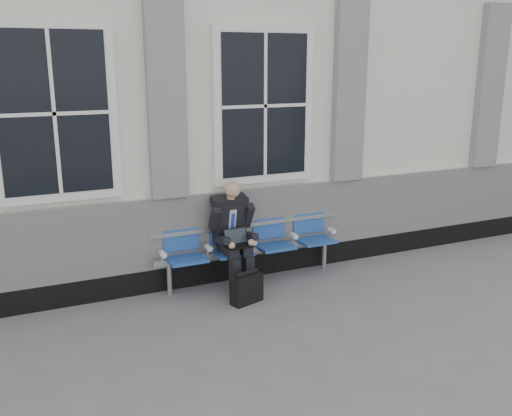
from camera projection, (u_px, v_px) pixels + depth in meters
name	position (u px, v px, depth m)	size (l,w,h in m)	color
ground	(289.00, 322.00, 6.29)	(70.00, 70.00, 0.00)	slate
station_building	(187.00, 99.00, 8.78)	(14.40, 4.40, 4.49)	white
bench	(251.00, 240.00, 7.36)	(2.60, 0.47, 0.91)	#9EA0A3
businessman	(233.00, 231.00, 7.08)	(0.54, 0.73, 1.37)	black
briefcase	(247.00, 288.00, 6.76)	(0.42, 0.27, 0.40)	black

